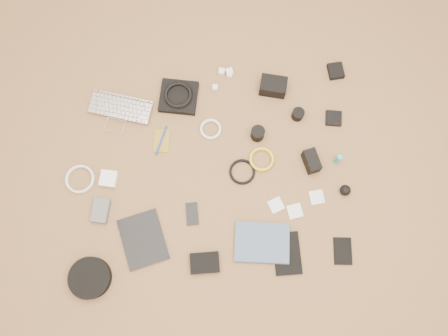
{
  "coord_description": "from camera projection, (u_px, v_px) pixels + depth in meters",
  "views": [
    {
      "loc": [
        -0.01,
        -0.49,
        2.07
      ],
      "look_at": [
        0.05,
        0.02,
        0.02
      ],
      "focal_mm": 35.0,
      "sensor_mm": 36.0,
      "label": 1
    }
  ],
  "objects": [
    {
      "name": "tablet",
      "position": [
        143.0,
        239.0,
        2.04
      ],
      "size": [
        0.24,
        0.28,
        0.01
      ],
      "primitive_type": "cube",
      "rotation": [
        0.0,
        0.0,
        0.2
      ],
      "color": "black",
      "rests_on": "ground"
    },
    {
      "name": "filter_case_mid",
      "position": [
        295.0,
        211.0,
        2.07
      ],
      "size": [
        0.08,
        0.08,
        0.01
      ],
      "primitive_type": "cube",
      "rotation": [
        0.0,
        0.0,
        0.13
      ],
      "color": "silver",
      "rests_on": "ground"
    },
    {
      "name": "notebook_black_b",
      "position": [
        343.0,
        251.0,
        2.03
      ],
      "size": [
        0.1,
        0.14,
        0.01
      ],
      "primitive_type": "cube",
      "rotation": [
        0.0,
        0.0,
        -0.13
      ],
      "color": "black",
      "rests_on": "ground"
    },
    {
      "name": "headphone_case",
      "position": [
        90.0,
        278.0,
        1.98
      ],
      "size": [
        0.23,
        0.23,
        0.05
      ],
      "primitive_type": "cylinder",
      "rotation": [
        0.0,
        0.0,
        -0.28
      ],
      "color": "black",
      "rests_on": "ground"
    },
    {
      "name": "lens_a",
      "position": [
        258.0,
        134.0,
        2.14
      ],
      "size": [
        0.08,
        0.08,
        0.07
      ],
      "primitive_type": "cylinder",
      "rotation": [
        0.0,
        0.0,
        0.2
      ],
      "color": "black",
      "rests_on": "ground"
    },
    {
      "name": "filter_case_right",
      "position": [
        317.0,
        197.0,
        2.09
      ],
      "size": [
        0.07,
        0.07,
        0.01
      ],
      "primitive_type": "cube",
      "rotation": [
        0.0,
        0.0,
        0.06
      ],
      "color": "silver",
      "rests_on": "ground"
    },
    {
      "name": "headphones",
      "position": [
        178.0,
        95.0,
        2.18
      ],
      "size": [
        0.14,
        0.14,
        0.02
      ],
      "primitive_type": "torus",
      "rotation": [
        0.0,
        0.0,
        -0.0
      ],
      "color": "black",
      "rests_on": "headphone_pouch"
    },
    {
      "name": "charger_d",
      "position": [
        215.0,
        88.0,
        2.22
      ],
      "size": [
        0.03,
        0.03,
        0.02
      ],
      "primitive_type": "cube",
      "rotation": [
        0.0,
        0.0,
        -0.22
      ],
      "color": "white",
      "rests_on": "ground"
    },
    {
      "name": "cable_yellow",
      "position": [
        261.0,
        160.0,
        2.13
      ],
      "size": [
        0.13,
        0.13,
        0.01
      ],
      "primitive_type": "torus",
      "rotation": [
        0.0,
        0.0,
        0.06
      ],
      "color": "gold",
      "rests_on": "ground"
    },
    {
      "name": "charger_c",
      "position": [
        229.0,
        72.0,
        2.24
      ],
      "size": [
        0.04,
        0.04,
        0.03
      ],
      "primitive_type": "cube",
      "rotation": [
        0.0,
        0.0,
        0.17
      ],
      "color": "white",
      "rests_on": "ground"
    },
    {
      "name": "power_brick",
      "position": [
        109.0,
        179.0,
        2.1
      ],
      "size": [
        0.1,
        0.1,
        0.03
      ],
      "primitive_type": "cube",
      "rotation": [
        0.0,
        0.0,
        -0.25
      ],
      "color": "white",
      "rests_on": "ground"
    },
    {
      "name": "lens_cleaner",
      "position": [
        338.0,
        159.0,
        2.1
      ],
      "size": [
        0.03,
        0.03,
        0.09
      ],
      "primitive_type": "cylinder",
      "rotation": [
        0.0,
        0.0,
        -0.36
      ],
      "color": "#1CABB6",
      "rests_on": "ground"
    },
    {
      "name": "paperback",
      "position": [
        261.0,
        263.0,
        2.01
      ],
      "size": [
        0.28,
        0.23,
        0.02
      ],
      "primitive_type": "imported",
      "rotation": [
        0.0,
        0.0,
        1.41
      ],
      "color": "#435772",
      "rests_on": "ground"
    },
    {
      "name": "laptop",
      "position": [
        118.0,
        116.0,
        2.18
      ],
      "size": [
        0.37,
        0.31,
        0.02
      ],
      "primitive_type": "imported",
      "rotation": [
        0.0,
        0.0,
        -0.34
      ],
      "color": "#B7B7BC",
      "rests_on": "ground"
    },
    {
      "name": "cable_white_b",
      "position": [
        80.0,
        179.0,
        2.11
      ],
      "size": [
        0.17,
        0.17,
        0.01
      ],
      "primitive_type": "torus",
      "rotation": [
        0.0,
        0.0,
        -0.29
      ],
      "color": "white",
      "rests_on": "ground"
    },
    {
      "name": "room_shell",
      "position": [
        202.0,
        36.0,
        0.91
      ],
      "size": [
        4.04,
        4.04,
        2.58
      ],
      "color": "olive",
      "rests_on": "ground"
    },
    {
      "name": "phone",
      "position": [
        192.0,
        214.0,
        2.07
      ],
      "size": [
        0.06,
        0.11,
        0.01
      ],
      "primitive_type": "cube",
      "rotation": [
        0.0,
        0.0,
        -0.02
      ],
      "color": "black",
      "rests_on": "ground"
    },
    {
      "name": "flash",
      "position": [
        311.0,
        161.0,
        2.1
      ],
      "size": [
        0.08,
        0.12,
        0.08
      ],
      "primitive_type": "cube",
      "rotation": [
        0.0,
        0.0,
        0.2
      ],
      "color": "black",
      "rests_on": "ground"
    },
    {
      "name": "air_blower",
      "position": [
        345.0,
        190.0,
        2.08
      ],
      "size": [
        0.07,
        0.07,
        0.05
      ],
      "primitive_type": "sphere",
      "rotation": [
        0.0,
        0.0,
        -0.36
      ],
      "color": "black",
      "rests_on": "ground"
    },
    {
      "name": "drive_case",
      "position": [
        205.0,
        263.0,
        2.0
      ],
      "size": [
        0.14,
        0.1,
        0.03
      ],
      "primitive_type": "cube",
      "rotation": [
        0.0,
        0.0,
        -0.04
      ],
      "color": "black",
      "rests_on": "ground"
    },
    {
      "name": "cable_white_a",
      "position": [
        211.0,
        130.0,
        2.17
      ],
      "size": [
        0.12,
        0.12,
        0.01
      ],
      "primitive_type": "torus",
      "rotation": [
        0.0,
        0.0,
        -0.1
      ],
      "color": "white",
      "rests_on": "ground"
    },
    {
      "name": "charger_a",
      "position": [
        222.0,
        72.0,
        2.24
      ],
      "size": [
        0.04,
        0.04,
        0.03
      ],
      "primitive_type": "cube",
      "rotation": [
        0.0,
        0.0,
        -0.26
      ],
      "color": "white",
      "rests_on": "ground"
    },
    {
      "name": "battery_charger",
      "position": [
        101.0,
        211.0,
        2.06
      ],
      "size": [
        0.1,
        0.13,
        0.03
      ],
      "primitive_type": "cube",
      "rotation": [
        0.0,
        0.0,
        -0.24
      ],
      "color": "#515156",
      "rests_on": "ground"
    },
    {
      "name": "notebook_black_a",
      "position": [
        287.0,
        253.0,
        2.02
      ],
      "size": [
        0.13,
        0.2,
        0.01
      ],
      "primitive_type": "cube",
      "rotation": [
        0.0,
        0.0,
        -0.04
      ],
      "color": "black",
      "rests_on": "ground"
    },
    {
      "name": "card_reader",
      "position": [
        334.0,
        118.0,
        2.18
      ],
      "size": [
        0.09,
        0.09,
        0.02
      ],
      "primitive_type": "cube",
      "rotation": [
        0.0,
        0.0,
        -0.19
      ],
      "color": "black",
      "rests_on": "ground"
    },
    {
      "name": "cable_black",
      "position": [
        242.0,
        172.0,
        2.12
      ],
      "size": [
        0.16,
        0.16,
        0.01
      ],
      "primitive_type": "torus",
      "rotation": [
        0.0,
        0.0,
        0.32
      ],
      "color": "black",
      "rests_on": "ground"
    },
    {
      "name": "notebook_olive",
      "position": [
        162.0,
        141.0,
        2.16
      ],
      "size": [
        0.09,
        0.13,
        0.01
      ],
      "primitive_type": "cube",
      "rotation": [
        0.0,
        0.0,
        -0.14
      ],
      "color": "olive",
      "rests_on": "ground"
    },
    {
      "name": "headphone_pouch",
      "position": [
        179.0,
        97.0,
        2.2
      ],
      "size": [
        0.22,
        0.21,
        0.03
      ],
      "primitive_type": "cube",
      "rotation": [
        0.0,
        0.0,
        -0.22
      ],
      "color": "black",
      "rests_on": "ground"
    },
    {
      "name": "charger_b",
      "position": [
        230.0,
        75.0,
        2.24
      ],
      "size": [
        0.03,
        0.03,
        0.02
      ],
      "primitive_type": "cube",
      "rotation": [
        0.0,
        0.0,
        -0.28
      ],
      "color": "white",
      "rests_on": "ground"
    },
    {
      "name": "dslr_camera",
      "position": [
        273.0,
        86.0,
        2.19
      ],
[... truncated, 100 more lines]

